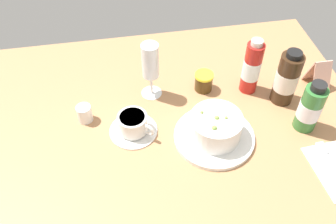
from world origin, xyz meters
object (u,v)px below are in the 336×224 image
Objects in this scene: sauce_bottle_brown at (287,79)px; creamer_jug at (84,113)px; sauce_bottle_green at (310,108)px; porridge_bowl at (215,129)px; coffee_cup at (133,125)px; jam_jar at (204,81)px; sauce_bottle_red at (252,68)px; menu_card at (319,74)px; wine_glass at (150,64)px.

creamer_jug is at bearing 178.11° from sauce_bottle_brown.
creamer_jug is 60.87cm from sauce_bottle_green.
porridge_bowl is 1.65× the size of coffee_cup.
sauce_bottle_green reaches higher than porridge_bowl.
creamer_jug is 0.96× the size of jam_jar.
sauce_bottle_red reaches higher than creamer_jug.
sauce_bottle_brown is at bearing -35.68° from sauce_bottle_red.
coffee_cup is 2.27× the size of jam_jar.
jam_jar is (22.70, 13.20, 0.16)cm from coffee_cup.
coffee_cup reaches higher than creamer_jug.
creamer_jug is 69.57cm from menu_card.
jam_jar is at bearing 140.78° from sauce_bottle_green.
menu_card is at bearing 8.29° from coffee_cup.
wine_glass is 29.27cm from sauce_bottle_red.
coffee_cup is at bearing 172.42° from sauce_bottle_green.
sauce_bottle_green is at bearing -27.09° from wine_glass.
sauce_bottle_green reaches higher than menu_card.
creamer_jug is 0.35× the size of sauce_bottle_green.
coffee_cup is at bearing -27.41° from creamer_jug.
porridge_bowl is 19.40cm from jam_jar.
jam_jar is 34.36cm from menu_card.
jam_jar is (35.58, 6.53, 0.32)cm from creamer_jug.
sauce_bottle_red is at bearing 4.78° from creamer_jug.
porridge_bowl is 26.02cm from sauce_bottle_brown.
coffee_cup is at bearing -116.55° from wine_glass.
creamer_jug is at bearing 152.59° from coffee_cup.
porridge_bowl is 25.69cm from sauce_bottle_green.
creamer_jug is at bearing 167.77° from sauce_bottle_green.
porridge_bowl is 2.20× the size of menu_card.
sauce_bottle_brown reaches higher than creamer_jug.
jam_jar is at bearing 10.39° from creamer_jug.
menu_card is (10.20, 14.43, -2.30)cm from sauce_bottle_green.
creamer_jug is 0.31× the size of wine_glass.
sauce_bottle_red is 1.14× the size of sauce_bottle_green.
menu_card is at bearing -6.89° from sauce_bottle_red.
sauce_bottle_brown is (57.09, -1.88, 5.53)cm from creamer_jug.
sauce_bottle_green is (39.45, -20.18, -4.32)cm from wine_glass.
menu_card is at bearing 15.52° from sauce_bottle_brown.
menu_card is (69.52, 1.57, 2.24)cm from creamer_jug.
wine_glass is 1.02× the size of sauce_bottle_brown.
jam_jar is at bearing 169.51° from sauce_bottle_red.
sauce_bottle_brown is (23.24, 10.89, 4.29)cm from porridge_bowl.
sauce_bottle_brown reaches higher than porridge_bowl.
porridge_bowl is at bearing 179.82° from sauce_bottle_green.
sauce_bottle_brown is at bearing -21.34° from jam_jar.
menu_card reaches higher than creamer_jug.
coffee_cup is 0.83× the size of sauce_bottle_green.
sauce_bottle_red is (-8.30, 5.96, 0.25)cm from sauce_bottle_brown.
sauce_bottle_red is 19.98cm from sauce_bottle_green.
wine_glass is at bearing 63.45° from coffee_cup.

